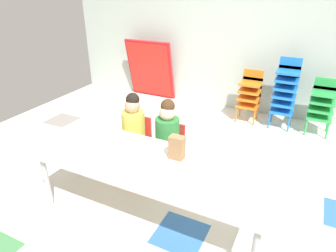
# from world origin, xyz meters

# --- Properties ---
(ground_plane) EXTENTS (6.10, 4.46, 0.02)m
(ground_plane) POSITION_xyz_m (0.01, -0.00, -0.01)
(ground_plane) COLOR silver
(back_wall) EXTENTS (6.10, 0.10, 2.70)m
(back_wall) POSITION_xyz_m (0.00, 2.23, 1.35)
(back_wall) COLOR #B2C1B7
(back_wall) RESTS_ON ground_plane
(craft_table) EXTENTS (2.15, 0.79, 0.58)m
(craft_table) POSITION_xyz_m (0.11, -0.76, 0.53)
(craft_table) COLOR white
(craft_table) RESTS_ON ground_plane
(seated_child_near_camera) EXTENTS (0.34, 0.34, 0.92)m
(seated_child_near_camera) POSITION_xyz_m (-0.48, -0.14, 0.55)
(seated_child_near_camera) COLOR red
(seated_child_near_camera) RESTS_ON ground_plane
(seated_child_middle_seat) EXTENTS (0.32, 0.32, 0.92)m
(seated_child_middle_seat) POSITION_xyz_m (-0.05, -0.14, 0.55)
(seated_child_middle_seat) COLOR red
(seated_child_middle_seat) RESTS_ON ground_plane
(kid_chair_orange_stack) EXTENTS (0.32, 0.30, 0.80)m
(kid_chair_orange_stack) POSITION_xyz_m (0.42, 1.80, 0.46)
(kid_chair_orange_stack) COLOR orange
(kid_chair_orange_stack) RESTS_ON ground_plane
(kid_chair_blue_stack) EXTENTS (0.32, 0.30, 1.04)m
(kid_chair_blue_stack) POSITION_xyz_m (0.92, 1.80, 0.58)
(kid_chair_blue_stack) COLOR blue
(kid_chair_blue_stack) RESTS_ON ground_plane
(kid_chair_green_stack) EXTENTS (0.32, 0.30, 0.80)m
(kid_chair_green_stack) POSITION_xyz_m (1.44, 1.80, 0.46)
(kid_chair_green_stack) COLOR green
(kid_chair_green_stack) RESTS_ON ground_plane
(folded_activity_table) EXTENTS (0.90, 0.29, 1.09)m
(folded_activity_table) POSITION_xyz_m (-1.49, 2.03, 0.54)
(folded_activity_table) COLOR red
(folded_activity_table) RESTS_ON ground_plane
(paper_bag_brown) EXTENTS (0.13, 0.09, 0.22)m
(paper_bag_brown) POSITION_xyz_m (0.27, -0.61, 0.69)
(paper_bag_brown) COLOR #9E754C
(paper_bag_brown) RESTS_ON craft_table
(paper_plate_near_edge) EXTENTS (0.18, 0.18, 0.01)m
(paper_plate_near_edge) POSITION_xyz_m (-0.08, -0.56, 0.58)
(paper_plate_near_edge) COLOR white
(paper_plate_near_edge) RESTS_ON craft_table
(paper_plate_center_table) EXTENTS (0.18, 0.18, 0.01)m
(paper_plate_center_table) POSITION_xyz_m (-0.55, -0.56, 0.58)
(paper_plate_center_table) COLOR white
(paper_plate_center_table) RESTS_ON craft_table
(donut_powdered_on_plate) EXTENTS (0.10, 0.10, 0.03)m
(donut_powdered_on_plate) POSITION_xyz_m (-0.08, -0.56, 0.60)
(donut_powdered_on_plate) COLOR white
(donut_powdered_on_plate) RESTS_ON craft_table
(donut_powdered_loose) EXTENTS (0.11, 0.11, 0.03)m
(donut_powdered_loose) POSITION_xyz_m (0.06, -0.65, 0.59)
(donut_powdered_loose) COLOR white
(donut_powdered_loose) RESTS_ON craft_table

